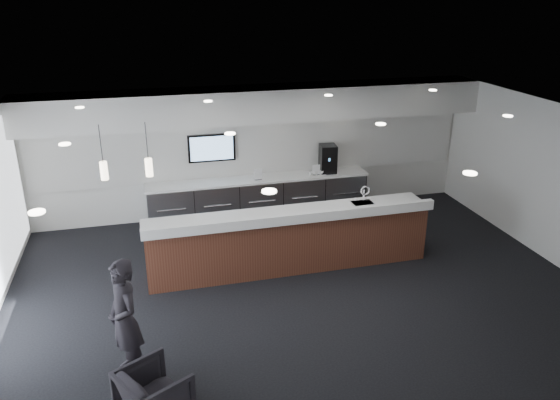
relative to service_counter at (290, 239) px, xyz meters
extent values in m
plane|color=black|center=(-0.03, -1.12, -0.57)|extent=(10.00, 10.00, 0.00)
cube|color=black|center=(-0.03, -1.12, 2.43)|extent=(10.00, 8.00, 0.02)
cube|color=silver|center=(-0.03, 2.88, 0.93)|extent=(10.00, 0.02, 3.00)
cube|color=silver|center=(-0.03, 2.43, 2.08)|extent=(10.00, 0.90, 0.70)
cube|color=silver|center=(-0.03, 2.85, 1.03)|extent=(9.80, 0.06, 1.40)
cube|color=gray|center=(-0.03, 2.52, -0.12)|extent=(5.00, 0.60, 0.90)
cube|color=white|center=(-0.03, 2.52, 0.35)|extent=(5.06, 0.66, 0.05)
cylinder|color=silver|center=(-2.03, 2.20, -0.08)|extent=(0.60, 0.02, 0.02)
cylinder|color=silver|center=(-1.03, 2.20, -0.08)|extent=(0.60, 0.02, 0.02)
cylinder|color=silver|center=(-0.03, 2.20, -0.08)|extent=(0.60, 0.02, 0.02)
cylinder|color=silver|center=(0.97, 2.20, -0.08)|extent=(0.60, 0.02, 0.02)
cylinder|color=silver|center=(1.97, 2.20, -0.08)|extent=(0.60, 0.02, 0.02)
cube|color=black|center=(-1.03, 2.79, 1.08)|extent=(1.05, 0.07, 0.62)
cube|color=#2E70BB|center=(-1.03, 2.75, 1.08)|extent=(0.95, 0.01, 0.54)
cylinder|color=#FCE5C4|center=(-2.43, -0.32, 1.68)|extent=(0.12, 0.12, 0.30)
cylinder|color=#FCE5C4|center=(-3.13, -0.32, 1.68)|extent=(0.12, 0.12, 0.30)
cube|color=#50271A|center=(0.00, 0.01, -0.05)|extent=(5.28, 0.78, 1.05)
cube|color=white|center=(0.00, 0.01, 0.51)|extent=(5.36, 0.86, 0.06)
cube|color=white|center=(0.00, -0.40, 0.60)|extent=(5.35, 0.16, 0.18)
cylinder|color=silver|center=(1.50, 0.12, 0.68)|extent=(0.04, 0.04, 0.28)
torus|color=silver|center=(1.50, 0.06, 0.82)|extent=(0.19, 0.03, 0.19)
cube|color=black|center=(1.62, 2.56, 0.70)|extent=(0.41, 0.45, 0.64)
cube|color=silver|center=(1.62, 2.34, 0.39)|extent=(0.23, 0.12, 0.02)
cube|color=white|center=(-0.08, 2.40, 0.50)|extent=(0.18, 0.03, 0.25)
cube|color=white|center=(1.29, 2.41, 0.50)|extent=(0.18, 0.03, 0.24)
imported|color=black|center=(-2.63, -3.35, -0.23)|extent=(1.03, 1.02, 0.70)
imported|color=black|center=(-2.94, -2.40, 0.29)|extent=(0.63, 0.74, 1.73)
imported|color=white|center=(1.71, 2.41, 0.42)|extent=(0.10, 0.10, 0.09)
imported|color=white|center=(1.57, 2.41, 0.42)|extent=(0.13, 0.13, 0.09)
imported|color=white|center=(1.43, 2.41, 0.42)|extent=(0.12, 0.12, 0.09)
imported|color=white|center=(1.29, 2.41, 0.42)|extent=(0.12, 0.12, 0.09)
imported|color=white|center=(1.15, 2.41, 0.42)|extent=(0.13, 0.13, 0.09)
camera|label=1|loc=(-2.47, -8.89, 4.42)|focal=35.00mm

